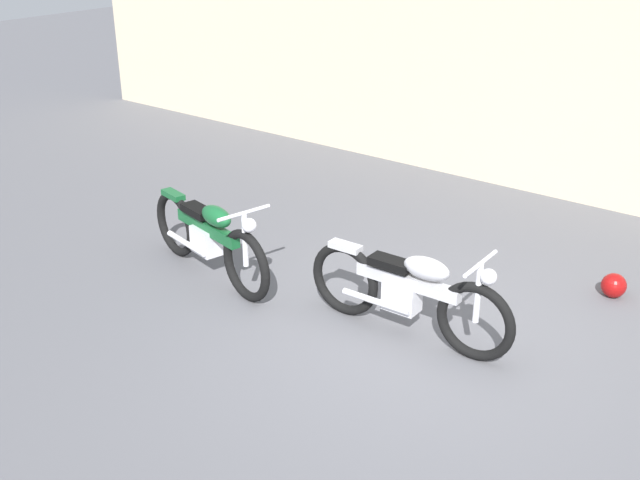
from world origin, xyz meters
TOP-DOWN VIEW (x-y plane):
  - ground_plane at (0.00, 0.00)m, footprint 40.00×40.00m
  - building_wall at (0.00, 4.31)m, footprint 18.00×0.30m
  - helmet at (1.08, 1.92)m, footprint 0.24×0.24m
  - motorcycle_green at (-2.32, -0.14)m, footprint 2.00×0.69m
  - motorcycle_silver at (-0.12, 0.09)m, footprint 2.01×0.56m

SIDE VIEW (x-z plane):
  - ground_plane at x=0.00m, z-range 0.00..0.00m
  - helmet at x=1.08m, z-range 0.00..0.24m
  - motorcycle_silver at x=-0.12m, z-range -0.02..0.88m
  - motorcycle_green at x=-2.32m, z-range -0.02..0.90m
  - building_wall at x=0.00m, z-range 0.00..2.91m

